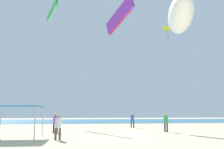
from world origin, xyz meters
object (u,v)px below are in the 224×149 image
Objects in this scene: person_near_tent at (166,121)px; person_rightmost at (58,125)px; person_leftmost at (132,119)px; person_central at (56,121)px; kite_inflatable_white at (180,16)px; kite_parafoil_purple at (119,16)px; kite_parafoil_green at (52,10)px; canopy_tent at (17,107)px; kite_delta_yellow at (169,27)px.

person_rightmost is at bearing -85.09° from person_near_tent.
person_near_tent is 6.94m from person_leftmost.
person_central reaches higher than person_leftmost.
kite_inflatable_white is 1.45× the size of kite_parafoil_purple.
person_central is at bearing -63.77° from person_rightmost.
person_central is 1.01× the size of person_rightmost.
person_leftmost is at bearing 23.38° from person_central.
kite_parafoil_green is at bearing -62.22° from person_rightmost.
person_leftmost is at bearing -169.87° from kite_parafoil_purple.
canopy_tent is 0.66× the size of kite_parafoil_green.
kite_parafoil_purple is at bearing -40.86° from kite_delta_yellow.
person_leftmost is 0.59× the size of kite_delta_yellow.
canopy_tent is 20.50m from kite_parafoil_purple.
kite_parafoil_purple reaches higher than person_rightmost.
kite_parafoil_green is at bearing 92.85° from canopy_tent.
person_rightmost is 16.03m from kite_inflatable_white.
person_central is at bearing -114.29° from person_near_tent.
kite_parafoil_purple reaches higher than canopy_tent.
person_leftmost is 26.89m from kite_parafoil_green.
person_near_tent is at bearing -19.39° from kite_delta_yellow.
canopy_tent is 0.54× the size of kite_parafoil_purple.
kite_parafoil_green is at bearing -16.60° from person_leftmost.
canopy_tent is 30.74m from kite_parafoil_green.
kite_delta_yellow reaches higher than kite_parafoil_purple.
kite_parafoil_purple reaches higher than person_central.
person_rightmost is at bearing 129.40° from kite_inflatable_white.
person_central is at bearing 61.16° from canopy_tent.
canopy_tent is at bearing 76.47° from person_leftmost.
person_leftmost is 1.01× the size of person_rightmost.
kite_delta_yellow is at bearing 48.98° from canopy_tent.
kite_parafoil_green reaches higher than kite_delta_yellow.
kite_parafoil_green reaches higher than person_rightmost.
person_leftmost is 14.27m from kite_parafoil_purple.
person_near_tent is at bearing 78.46° from kite_inflatable_white.
person_central is (2.35, 4.28, -1.20)m from canopy_tent.
kite_parafoil_green is at bearing 17.70° from kite_parafoil_purple.
kite_parafoil_green is at bearing -85.53° from kite_delta_yellow.
canopy_tent reaches higher than person_rightmost.
person_leftmost is 1.00× the size of person_central.
kite_inflatable_white is (12.07, -1.00, 10.46)m from person_central.
kite_inflatable_white is (15.65, -21.21, -9.28)m from kite_parafoil_green.
kite_inflatable_white reaches higher than person_rightmost.
kite_delta_yellow reaches higher than canopy_tent.
person_leftmost is at bearing -164.77° from kite_parafoil_green.
person_rightmost is at bearing 129.72° from kite_parafoil_purple.
kite_parafoil_purple is at bearing -97.19° from person_rightmost.
canopy_tent is at bearing 117.74° from kite_parafoil_purple.
person_near_tent is 0.20× the size of kite_inflatable_white.
kite_parafoil_green is 22.93m from kite_delta_yellow.
kite_parafoil_green is at bearing 54.52° from kite_inflatable_white.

